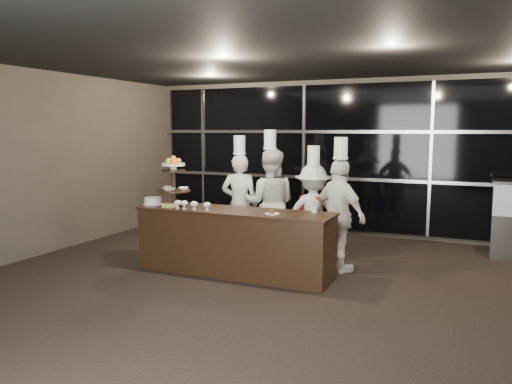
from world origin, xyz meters
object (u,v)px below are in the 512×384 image
at_px(buffet_counter, 235,241).
at_px(layer_cake, 153,201).
at_px(chef_c, 313,212).
at_px(chef_d, 339,214).
at_px(display_stand, 174,177).
at_px(chef_b, 270,203).
at_px(chef_a, 240,202).

bearing_deg(buffet_counter, layer_cake, -177.87).
distance_m(buffet_counter, layer_cake, 1.44).
xyz_separation_m(buffet_counter, chef_c, (0.79, 1.15, 0.30)).
distance_m(chef_c, chef_d, 0.70).
height_order(layer_cake, chef_c, chef_c).
relative_size(display_stand, chef_d, 0.38).
xyz_separation_m(display_stand, chef_d, (2.33, 0.71, -0.50)).
bearing_deg(layer_cake, chef_b, 38.30).
bearing_deg(layer_cake, chef_d, 15.88).
xyz_separation_m(display_stand, chef_b, (1.09, 1.08, -0.46)).
distance_m(layer_cake, chef_c, 2.46).
distance_m(display_stand, layer_cake, 0.50).
bearing_deg(chef_d, layer_cake, -164.12).
height_order(layer_cake, chef_b, chef_b).
distance_m(buffet_counter, chef_c, 1.43).
relative_size(buffet_counter, chef_d, 1.47).
xyz_separation_m(chef_b, chef_c, (0.70, 0.07, -0.12)).
bearing_deg(chef_c, buffet_counter, -124.38).
distance_m(display_stand, chef_c, 2.20).
relative_size(buffet_counter, chef_a, 1.46).
bearing_deg(layer_cake, chef_a, 51.21).
bearing_deg(chef_b, buffet_counter, -94.83).
distance_m(layer_cake, chef_a, 1.45).
height_order(chef_b, chef_d, chef_b).
xyz_separation_m(buffet_counter, chef_d, (1.32, 0.71, 0.37)).
bearing_deg(chef_a, chef_b, 0.95).
bearing_deg(buffet_counter, display_stand, -179.99).
distance_m(display_stand, chef_d, 2.48).
relative_size(chef_a, chef_b, 0.96).
height_order(buffet_counter, display_stand, display_stand).
height_order(chef_a, chef_d, chef_a).
xyz_separation_m(chef_a, chef_d, (1.76, -0.37, -0.02)).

